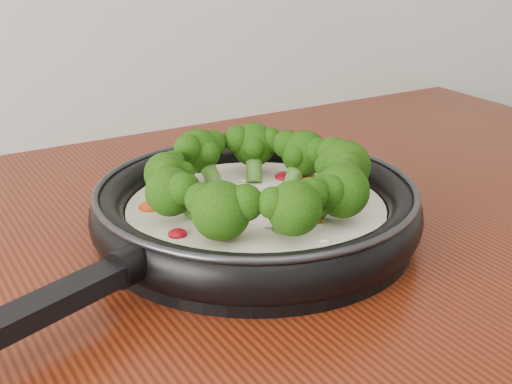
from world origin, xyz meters
TOP-DOWN VIEW (x-y plane):
  - skillet at (0.14, 1.08)m, footprint 0.56×0.44m

SIDE VIEW (x-z plane):
  - skillet at x=0.14m, z-range 0.89..0.99m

